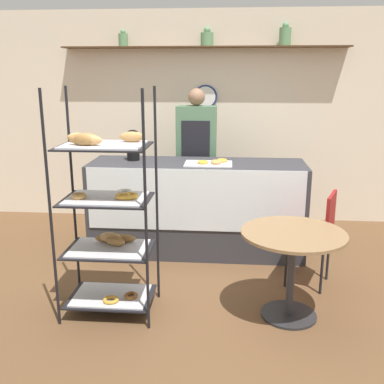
% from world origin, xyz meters
% --- Properties ---
extents(ground_plane, '(14.00, 14.00, 0.00)m').
position_xyz_m(ground_plane, '(0.00, 0.00, 0.00)').
color(ground_plane, brown).
extents(back_wall, '(10.00, 0.30, 2.70)m').
position_xyz_m(back_wall, '(0.00, 2.23, 1.37)').
color(back_wall, beige).
rests_on(back_wall, ground_plane).
extents(display_counter, '(2.30, 0.69, 1.01)m').
position_xyz_m(display_counter, '(0.00, 1.00, 0.50)').
color(display_counter, '#333338').
rests_on(display_counter, ground_plane).
extents(pastry_rack, '(0.74, 0.52, 1.84)m').
position_xyz_m(pastry_rack, '(-0.62, -0.35, 0.85)').
color(pastry_rack, black).
rests_on(pastry_rack, ground_plane).
extents(person_worker, '(0.46, 0.23, 1.76)m').
position_xyz_m(person_worker, '(-0.05, 1.55, 0.96)').
color(person_worker, '#282833').
rests_on(person_worker, ground_plane).
extents(cafe_table, '(0.83, 0.83, 0.73)m').
position_xyz_m(cafe_table, '(0.86, -0.33, 0.56)').
color(cafe_table, '#262628').
rests_on(cafe_table, ground_plane).
extents(cafe_chair, '(0.49, 0.49, 0.90)m').
position_xyz_m(cafe_chair, '(1.17, 0.26, 0.56)').
color(cafe_chair, black).
rests_on(cafe_chair, ground_plane).
extents(coffee_carafe, '(0.14, 0.14, 0.33)m').
position_xyz_m(coffee_carafe, '(-0.71, 1.08, 1.17)').
color(coffee_carafe, black).
rests_on(coffee_carafe, display_counter).
extents(donut_tray_counter, '(0.49, 0.33, 0.05)m').
position_xyz_m(donut_tray_counter, '(0.15, 0.92, 1.02)').
color(donut_tray_counter, silver).
rests_on(donut_tray_counter, display_counter).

